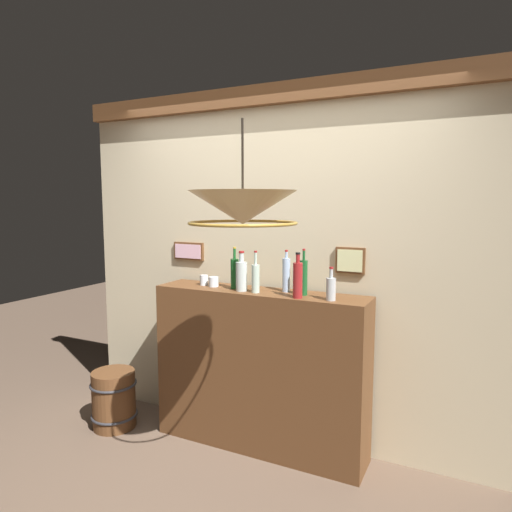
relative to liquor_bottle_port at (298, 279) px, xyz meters
name	(u,v)px	position (x,y,z in m)	size (l,w,h in m)	color
panelled_rear_partition	(273,255)	(-0.33, 0.34, 0.10)	(3.27, 0.15, 2.59)	beige
bar_shelf_unit	(259,370)	(-0.33, 0.10, -0.70)	(1.54, 0.33, 1.15)	brown
liquor_bottle_port	(298,279)	(0.00, 0.00, 0.00)	(0.06, 0.06, 0.30)	maroon
liquor_bottle_vodka	(256,278)	(-0.32, 0.04, -0.02)	(0.05, 0.05, 0.29)	#B3CEBE
liquor_bottle_rye	(286,274)	(-0.15, 0.16, 0.00)	(0.05, 0.05, 0.29)	#A1BBDC
liquor_bottle_scotch	(331,288)	(0.21, 0.03, -0.04)	(0.06, 0.06, 0.21)	#B3B9BC
liquor_bottle_rum	(235,273)	(-0.52, 0.10, -0.01)	(0.06, 0.06, 0.30)	#195322
liquor_bottle_whiskey	(304,277)	(0.00, 0.10, 0.00)	(0.05, 0.05, 0.31)	#195426
liquor_bottle_amaro	(242,275)	(-0.43, 0.05, -0.01)	(0.08, 0.08, 0.28)	silver
glass_tumbler_rocks	(204,280)	(-0.79, 0.12, -0.08)	(0.06, 0.06, 0.08)	silver
glass_tumbler_highball	(214,282)	(-0.69, 0.10, -0.09)	(0.07, 0.07, 0.07)	silver
pendant_lamp	(243,209)	(-0.04, -0.67, 0.46)	(0.56, 0.56, 0.53)	beige
wooden_barrel	(114,399)	(-1.47, -0.14, -1.04)	(0.36, 0.36, 0.45)	brown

